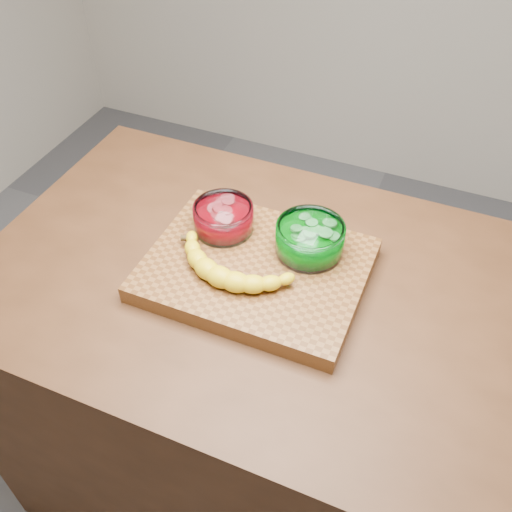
% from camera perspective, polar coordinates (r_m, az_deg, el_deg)
% --- Properties ---
extents(ground, '(3.50, 3.50, 0.00)m').
position_cam_1_polar(ground, '(1.97, -0.00, -20.45)').
color(ground, '#535357').
rests_on(ground, ground).
extents(counter, '(1.20, 0.80, 0.90)m').
position_cam_1_polar(counter, '(1.57, -0.00, -13.43)').
color(counter, '#462815').
rests_on(counter, ground).
extents(cutting_board, '(0.45, 0.35, 0.04)m').
position_cam_1_polar(cutting_board, '(1.20, -0.00, -1.37)').
color(cutting_board, brown).
rests_on(cutting_board, counter).
extents(bowl_red, '(0.13, 0.13, 0.06)m').
position_cam_1_polar(bowl_red, '(1.25, -3.27, 3.84)').
color(bowl_red, white).
rests_on(bowl_red, cutting_board).
extents(bowl_green, '(0.14, 0.14, 0.07)m').
position_cam_1_polar(bowl_green, '(1.20, 5.40, 1.72)').
color(bowl_green, white).
rests_on(bowl_green, cutting_board).
extents(banana, '(0.30, 0.15, 0.04)m').
position_cam_1_polar(banana, '(1.15, -2.36, -0.91)').
color(banana, yellow).
rests_on(banana, cutting_board).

